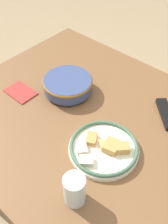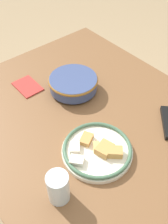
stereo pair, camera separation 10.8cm
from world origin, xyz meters
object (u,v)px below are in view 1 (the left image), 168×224
Objects in this scene: tv_remote at (166,114)px; drinking_glass at (75,190)px; food_plate at (104,148)px; noodle_bowl at (68,84)px.

tv_remote is 0.53m from drinking_glass.
tv_remote is (0.08, 0.32, -0.01)m from food_plate.
noodle_bowl is at bearing -23.03° from tv_remote.
food_plate reaches higher than tv_remote.
noodle_bowl is 0.37m from food_plate.
food_plate is (0.33, -0.15, -0.03)m from noodle_bowl.
noodle_bowl is 1.90× the size of drinking_glass.
drinking_glass reaches higher than tv_remote.
food_plate is 2.21× the size of drinking_glass.
noodle_bowl is at bearing 155.28° from food_plate.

